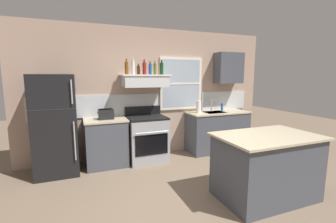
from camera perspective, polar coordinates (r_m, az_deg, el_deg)
The scene contains 20 objects.
ground_plane at distance 3.38m, azimuth 8.87°, elevation -21.77°, with size 16.00×16.00×0.00m, color #7A6651.
back_wall at distance 4.98m, azimuth -3.45°, elevation 4.60°, with size 5.40×0.11×2.70m.
refrigerator at distance 4.44m, azimuth -26.18°, elevation -3.06°, with size 0.70×0.72×1.74m.
counter_left_of_stove at distance 4.60m, azimuth -15.08°, elevation -7.40°, with size 0.79×0.63×0.91m.
toaster at distance 4.48m, azimuth -15.22°, elevation -0.58°, with size 0.30×0.20×0.19m.
stove_range at distance 4.71m, azimuth -5.25°, elevation -6.65°, with size 0.76×0.69×1.09m.
range_hood_shelf at distance 4.63m, azimuth -5.79°, elevation 7.62°, with size 0.96×0.52×0.24m.
bottle_amber_wine at distance 4.55m, azimuth -10.26°, elevation 10.62°, with size 0.07×0.07×0.30m.
bottle_clear_tall at distance 4.60m, azimuth -8.66°, elevation 10.80°, with size 0.06×0.06×0.33m.
bottle_brown_stout at distance 4.65m, azimuth -7.36°, elevation 10.20°, with size 0.06×0.06×0.21m.
bottle_red_label_wine at distance 4.62m, azimuth -5.90°, elevation 10.65°, with size 0.07×0.07×0.29m.
bottle_blue_liqueur at distance 4.69m, azimuth -4.45°, elevation 10.50°, with size 0.07×0.07×0.27m.
bottle_olive_oil_square at distance 4.73m, azimuth -3.25°, elevation 10.55°, with size 0.06×0.06×0.28m.
bottle_dark_green_wine at distance 4.71m, azimuth -1.59°, elevation 10.68°, with size 0.07×0.07×0.30m.
counter_right_with_sink at distance 5.44m, azimuth 12.14°, elevation -4.77°, with size 1.43×0.63×0.91m.
sink_faucet at distance 5.36m, azimuth 10.89°, elevation 1.88°, with size 0.03×0.17×0.28m.
paper_towel_roll at distance 5.08m, azimuth 7.63°, elevation 1.13°, with size 0.11×0.11×0.27m, color white.
dish_soap_bottle at distance 5.53m, azimuth 13.31°, elevation 1.12°, with size 0.06×0.06×0.18m, color blue.
kitchen_island at distance 3.59m, azimuth 23.15°, elevation -12.43°, with size 1.40×0.90×0.91m.
upper_cabinet_right at distance 5.62m, azimuth 14.85°, elevation 10.38°, with size 0.64×0.32×0.70m.
Camera 1 is at (-1.50, -2.50, 1.71)m, focal length 24.50 mm.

